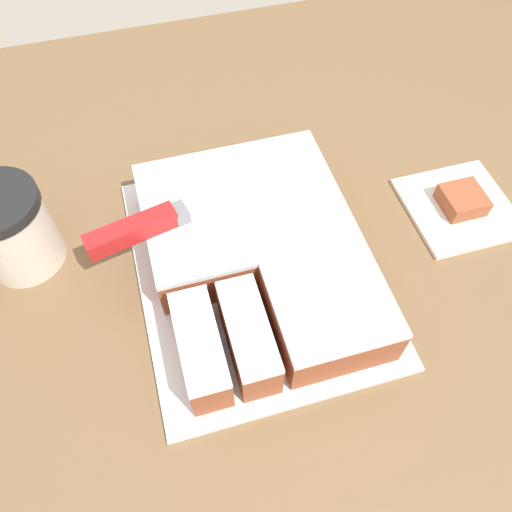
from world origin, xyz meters
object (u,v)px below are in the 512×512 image
cake_board (256,271)px  coffee_cup (10,230)px  cake (258,252)px  knife (156,222)px  brownie (462,200)px

cake_board → coffee_cup: bearing=159.2°
cake_board → cake: bearing=53.0°
knife → cake_board: bearing=-38.4°
knife → coffee_cup: size_ratio=2.52×
cake_board → coffee_cup: 0.28m
knife → brownie: size_ratio=5.24×
knife → coffee_cup: 0.17m
coffee_cup → brownie: (0.54, -0.08, -0.04)m
coffee_cup → knife: bearing=-17.6°
cake_board → brownie: size_ratio=6.73×
brownie → cake_board: bearing=-175.3°
cake → coffee_cup: size_ratio=2.82×
cake → knife: 0.12m
cake → cake_board: bearing=-127.0°
coffee_cup → brownie: 0.55m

